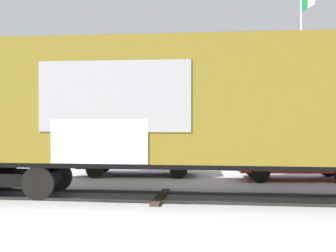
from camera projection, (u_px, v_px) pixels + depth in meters
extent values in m
plane|color=#B2B5BC|center=(206.00, 199.00, 12.74)|extent=(260.00, 260.00, 0.00)
cube|color=#4C4742|center=(208.00, 203.00, 12.02)|extent=(59.99, 1.19, 0.08)
cube|color=#4C4742|center=(209.00, 193.00, 13.45)|extent=(59.99, 1.19, 0.08)
cube|color=#423323|center=(161.00, 197.00, 12.89)|extent=(0.29, 2.50, 0.07)
cube|color=olive|center=(209.00, 101.00, 12.67)|extent=(17.44, 3.38, 3.20)
cube|color=#2D2823|center=(209.00, 38.00, 12.63)|extent=(16.52, 0.70, 0.24)
cube|color=#999999|center=(113.00, 96.00, 11.41)|extent=(3.82, 0.10, 1.76)
cube|color=silver|center=(99.00, 142.00, 11.47)|extent=(2.46, 0.07, 1.10)
cube|color=black|center=(209.00, 163.00, 12.71)|extent=(17.07, 1.99, 0.20)
cube|color=black|center=(20.00, 177.00, 13.37)|extent=(2.12, 1.42, 0.36)
cylinder|color=black|center=(3.00, 176.00, 14.19)|extent=(0.92, 0.14, 0.92)
cylinder|color=black|center=(38.00, 183.00, 12.56)|extent=(0.92, 0.14, 0.92)
cylinder|color=black|center=(57.00, 176.00, 13.99)|extent=(0.92, 0.14, 0.92)
cylinder|color=silver|center=(301.00, 75.00, 24.70)|extent=(0.12, 0.12, 8.88)
cube|color=silver|center=(229.00, 101.00, 87.47)|extent=(146.13, 42.62, 10.16)
cube|color=#9E9384|center=(136.00, 58.00, 76.76)|extent=(5.82, 4.87, 3.41)
cube|color=brown|center=(281.00, 57.00, 73.52)|extent=(6.62, 4.79, 2.64)
cone|color=#193D23|center=(144.00, 54.00, 75.61)|extent=(2.19, 2.19, 4.38)
cone|color=#193D23|center=(60.00, 63.00, 82.83)|extent=(1.55, 1.55, 3.10)
cone|color=#193D23|center=(269.00, 51.00, 71.86)|extent=(2.16, 2.16, 4.33)
cone|color=#193D23|center=(183.00, 62.00, 81.78)|extent=(1.63, 1.63, 3.27)
cube|color=black|center=(139.00, 157.00, 17.84)|extent=(4.68, 2.20, 0.74)
cube|color=#2D333D|center=(136.00, 138.00, 17.83)|extent=(2.62, 1.83, 0.71)
cylinder|color=black|center=(180.00, 165.00, 18.63)|extent=(0.66, 0.28, 0.64)
cylinder|color=black|center=(179.00, 170.00, 16.94)|extent=(0.66, 0.28, 0.64)
cylinder|color=black|center=(103.00, 164.00, 18.77)|extent=(0.66, 0.28, 0.64)
cylinder|color=black|center=(95.00, 169.00, 17.08)|extent=(0.66, 0.28, 0.64)
cube|color=#B21E1E|center=(296.00, 162.00, 16.63)|extent=(4.31, 2.20, 0.65)
cube|color=#2D333D|center=(291.00, 143.00, 16.62)|extent=(2.38, 1.80, 0.66)
cylinder|color=black|center=(328.00, 168.00, 17.43)|extent=(0.66, 0.29, 0.64)
cylinder|color=black|center=(253.00, 168.00, 17.49)|extent=(0.66, 0.29, 0.64)
cylinder|color=black|center=(260.00, 173.00, 15.85)|extent=(0.66, 0.29, 0.64)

